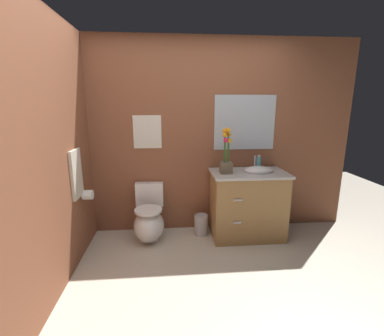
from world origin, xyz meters
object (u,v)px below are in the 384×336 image
Objects in this scene: vanity_cabinet at (248,204)px; wall_mirror at (245,123)px; flower_vase at (226,157)px; hanging_towel at (76,174)px; wall_poster at (147,132)px; toilet at (149,221)px; soap_bottle at (259,163)px; toilet_paper_roll at (88,195)px; trash_bin at (201,225)px.

wall_mirror is at bearing 90.53° from vanity_cabinet.
flower_vase is 1.07× the size of hanging_towel.
vanity_cabinet is 2.49× the size of wall_poster.
hanging_towel is at bearing -154.98° from toilet.
soap_bottle is at bearing 18.46° from flower_vase.
flower_vase is 1.33× the size of wall_poster.
vanity_cabinet reaches higher than toilet_paper_roll.
vanity_cabinet is at bearing -13.13° from wall_poster.
vanity_cabinet is 5.58× the size of soap_bottle.
toilet is at bearing -174.97° from trash_bin.
toilet is 1.65× the size of wall_poster.
trash_bin is at bearing 171.69° from vanity_cabinet.
toilet is 1.26m from flower_vase.
toilet_paper_roll is at bearing -163.48° from toilet.
trash_bin is 0.34× the size of wall_mirror.
toilet is 1.76m from wall_mirror.
trash_bin is at bearing -176.24° from soap_bottle.
toilet_paper_roll is at bearing -174.71° from flower_vase.
toilet is 1.24× the size of flower_vase.
wall_mirror is (1.26, 0.00, 0.11)m from wall_poster.
wall_mirror reaches higher than wall_poster.
hanging_towel reaches higher than soap_bottle.
soap_bottle is 0.55m from wall_mirror.
soap_bottle is at bearing 3.76° from trash_bin.
soap_bottle reaches higher than vanity_cabinet.
hanging_towel reaches higher than trash_bin.
wall_poster is 3.79× the size of toilet_paper_roll.
flower_vase is 1.05m from wall_poster.
trash_bin is at bearing 15.82° from hanging_towel.
vanity_cabinet is at bearing -1.20° from toilet.
wall_mirror is at bearing 19.64° from trash_bin.
trash_bin is 0.52× the size of hanging_towel.
flower_vase is 2.98× the size of soap_bottle.
toilet is 1.07m from hanging_towel.
hanging_towel is (-0.72, -0.33, 0.72)m from toilet.
soap_bottle is 2.12m from toilet_paper_roll.
wall_mirror is 2.12m from toilet_paper_roll.
soap_bottle is 2.18m from hanging_towel.
toilet is 1.13m from wall_poster.
toilet reaches higher than trash_bin.
soap_bottle reaches higher than trash_bin.
wall_poster is at bearing 40.03° from hanging_towel.
trash_bin is at bearing -17.18° from wall_poster.
hanging_towel is at bearing -164.18° from trash_bin.
wall_mirror is at bearing 13.59° from toilet_paper_roll.
soap_bottle reaches higher than toilet.
toilet is at bearing 177.23° from flower_vase.
hanging_towel is 0.32m from toilet_paper_roll.
toilet is 1.28m from vanity_cabinet.
soap_bottle is 1.69× the size of toilet_paper_roll.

